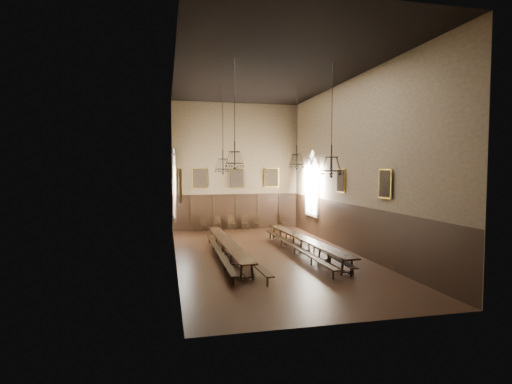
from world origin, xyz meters
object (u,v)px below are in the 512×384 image
object	(u,v)px
chair_7	(283,225)
table_right	(305,245)
bench_right_outer	(314,248)
chandelier_front_left	(235,155)
bench_left_outer	(219,254)
bench_left_inner	(239,252)
chair_4	(245,226)
chandelier_back_left	(223,163)
chair_5	(257,226)
chair_2	(218,226)
bench_right_inner	(295,249)
chair_3	(232,226)
chandelier_back_right	(297,159)
chair_1	(204,227)
chandelier_front_right	(331,164)
table_left	(227,249)

from	to	relation	value
chair_7	table_right	bearing A→B (deg)	-113.79
bench_right_outer	chandelier_front_left	world-z (taller)	chandelier_front_left
bench_left_outer	bench_left_inner	distance (m)	1.01
chair_4	chandelier_back_left	bearing A→B (deg)	-110.91
chair_5	chandelier_back_left	xyz separation A→B (m)	(-3.23, -5.77, 4.38)
chair_2	chandelier_back_left	xyz separation A→B (m)	(-0.41, -5.83, 4.34)
chair_7	bench_right_inner	bearing A→B (deg)	-117.61
chair_3	chandelier_back_right	size ratio (longest dim) A/B	0.23
chandelier_back_right	chair_4	bearing A→B (deg)	105.73
bench_right_inner	chair_1	bearing A→B (deg)	113.81
bench_left_outer	chandelier_front_right	size ratio (longest dim) A/B	1.94
table_right	bench_left_inner	world-z (taller)	table_right
chair_1	chandelier_back_left	distance (m)	7.27
bench_right_inner	chandelier_front_right	world-z (taller)	chandelier_front_right
chair_7	chair_2	bearing A→B (deg)	164.95
table_right	chair_1	bearing A→B (deg)	117.93
bench_left_outer	bench_left_inner	xyz separation A→B (m)	(1.01, 0.07, 0.03)
bench_left_outer	chandelier_front_left	size ratio (longest dim) A/B	2.10
bench_left_inner	chair_5	size ratio (longest dim) A/B	12.20
chair_4	bench_right_outer	bearing A→B (deg)	-75.48
chair_5	chandelier_front_right	distance (m)	12.00
bench_left_outer	chandelier_front_left	bearing A→B (deg)	-77.80
table_left	chair_7	world-z (taller)	chair_7
table_right	table_left	bearing A→B (deg)	178.97
bench_right_inner	chair_3	size ratio (longest dim) A/B	9.79
table_right	chandelier_front_right	xyz separation A→B (m)	(0.20, -2.81, 4.17)
chair_7	chandelier_front_right	world-z (taller)	chandelier_front_right
chair_5	chandelier_back_left	distance (m)	7.93
chair_7	chandelier_front_left	size ratio (longest dim) A/B	0.19
chair_4	chair_5	xyz separation A→B (m)	(0.86, 0.04, -0.04)
chair_2	chair_4	bearing A→B (deg)	7.18
chair_2	chandelier_back_left	distance (m)	7.28
chair_5	bench_right_inner	bearing A→B (deg)	-79.55
table_left	chair_5	world-z (taller)	chair_5
table_right	chandelier_back_right	world-z (taller)	chandelier_back_right
table_right	chandelier_front_right	bearing A→B (deg)	-85.94
bench_right_inner	chandelier_back_right	distance (m)	5.23
chair_4	chandelier_back_right	bearing A→B (deg)	-72.70
chair_1	chair_3	xyz separation A→B (m)	(1.97, -0.09, 0.05)
bench_right_outer	chandelier_front_right	size ratio (longest dim) A/B	2.03
bench_left_outer	chandelier_back_right	bearing A→B (deg)	28.05
chandelier_back_right	chandelier_front_left	bearing A→B (deg)	-133.24
chandelier_front_right	chair_7	bearing A→B (deg)	84.19
chair_2	chair_5	size ratio (longest dim) A/B	1.14
bench_left_inner	chair_2	distance (m)	8.79
chair_2	chandelier_back_right	size ratio (longest dim) A/B	0.22
chair_1	chandelier_front_left	xyz separation A→B (m)	(0.35, -10.87, 4.65)
bench_right_inner	chair_5	distance (m)	8.61
table_right	chair_3	world-z (taller)	chair_3
table_left	bench_right_outer	size ratio (longest dim) A/B	0.99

